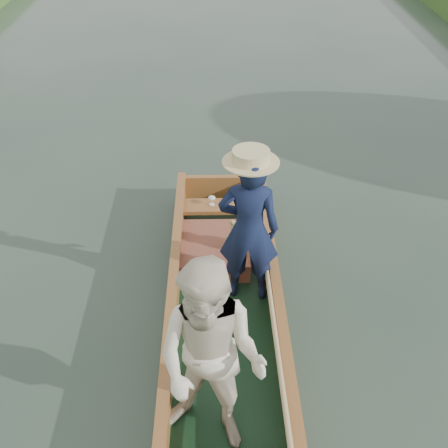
{
  "coord_description": "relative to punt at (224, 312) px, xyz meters",
  "views": [
    {
      "loc": [
        -0.09,
        -3.84,
        4.07
      ],
      "look_at": [
        0.0,
        0.6,
        0.95
      ],
      "focal_mm": 45.0,
      "sensor_mm": 36.0,
      "label": 1
    }
  ],
  "objects": [
    {
      "name": "ground",
      "position": [
        0.02,
        0.27,
        -0.62
      ],
      "size": [
        120.0,
        120.0,
        0.0
      ],
      "primitive_type": "plane",
      "color": "#283D30",
      "rests_on": "ground"
    },
    {
      "name": "punt",
      "position": [
        0.0,
        0.0,
        0.0
      ],
      "size": [
        1.2,
        5.0,
        1.82
      ],
      "color": "black",
      "rests_on": "ground"
    }
  ]
}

